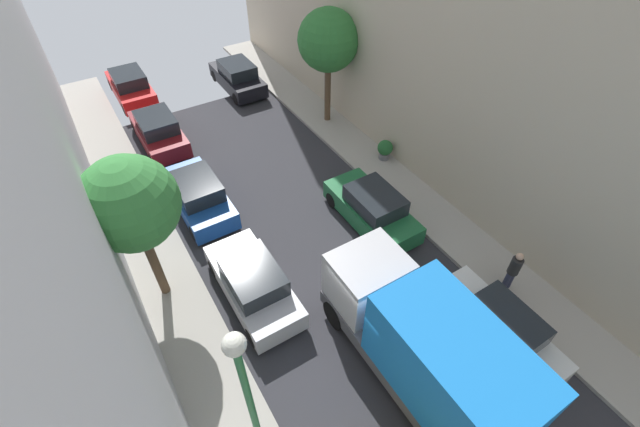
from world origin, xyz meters
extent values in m
plane|color=#2D2D33|center=(0.00, 0.00, 0.00)|extent=(32.00, 32.00, 0.00)
cube|color=#A8A399|center=(-5.00, 0.00, 0.07)|extent=(2.00, 44.00, 0.15)
cube|color=#A8A399|center=(5.00, 0.00, 0.07)|extent=(2.00, 44.00, 0.15)
cube|color=silver|center=(-2.70, 3.10, 0.55)|extent=(1.76, 4.20, 0.76)
cube|color=#1E2328|center=(-2.70, 2.95, 1.25)|extent=(1.56, 2.10, 0.64)
cylinder|color=black|center=(-3.48, 4.65, 0.32)|extent=(0.22, 0.64, 0.64)
cylinder|color=black|center=(-1.92, 4.65, 0.32)|extent=(0.22, 0.64, 0.64)
cylinder|color=black|center=(-3.48, 1.55, 0.32)|extent=(0.22, 0.64, 0.64)
cylinder|color=black|center=(-1.92, 1.55, 0.32)|extent=(0.22, 0.64, 0.64)
cube|color=#194799|center=(-2.70, 8.17, 0.55)|extent=(1.76, 4.20, 0.76)
cube|color=#1E2328|center=(-2.70, 8.02, 1.25)|extent=(1.56, 2.10, 0.64)
cylinder|color=black|center=(-3.48, 9.72, 0.32)|extent=(0.22, 0.64, 0.64)
cylinder|color=black|center=(-1.92, 9.72, 0.32)|extent=(0.22, 0.64, 0.64)
cylinder|color=black|center=(-3.48, 6.62, 0.32)|extent=(0.22, 0.64, 0.64)
cylinder|color=black|center=(-1.92, 6.62, 0.32)|extent=(0.22, 0.64, 0.64)
cube|color=maroon|center=(-2.70, 13.50, 0.55)|extent=(1.76, 4.20, 0.76)
cube|color=#1E2328|center=(-2.70, 13.35, 1.25)|extent=(1.56, 2.10, 0.64)
cylinder|color=black|center=(-3.48, 15.05, 0.32)|extent=(0.22, 0.64, 0.64)
cylinder|color=black|center=(-1.92, 15.05, 0.32)|extent=(0.22, 0.64, 0.64)
cylinder|color=black|center=(-3.48, 11.95, 0.32)|extent=(0.22, 0.64, 0.64)
cylinder|color=black|center=(-1.92, 11.95, 0.32)|extent=(0.22, 0.64, 0.64)
cube|color=red|center=(-2.70, 18.57, 0.55)|extent=(1.76, 4.20, 0.76)
cube|color=#1E2328|center=(-2.70, 18.42, 1.25)|extent=(1.56, 2.10, 0.64)
cylinder|color=black|center=(-3.48, 20.12, 0.32)|extent=(0.22, 0.64, 0.64)
cylinder|color=black|center=(-1.92, 20.12, 0.32)|extent=(0.22, 0.64, 0.64)
cylinder|color=black|center=(-3.48, 17.02, 0.32)|extent=(0.22, 0.64, 0.64)
cylinder|color=black|center=(-1.92, 17.02, 0.32)|extent=(0.22, 0.64, 0.64)
cube|color=white|center=(2.70, -2.22, 0.55)|extent=(1.76, 4.20, 0.76)
cube|color=#1E2328|center=(2.70, -2.37, 1.25)|extent=(1.56, 2.10, 0.64)
cylinder|color=black|center=(1.92, -0.67, 0.32)|extent=(0.22, 0.64, 0.64)
cylinder|color=black|center=(3.48, -0.67, 0.32)|extent=(0.22, 0.64, 0.64)
cylinder|color=black|center=(1.92, -3.77, 0.32)|extent=(0.22, 0.64, 0.64)
cylinder|color=black|center=(3.48, -3.77, 0.32)|extent=(0.22, 0.64, 0.64)
cube|color=#1E6638|center=(2.70, 3.91, 0.55)|extent=(1.76, 4.20, 0.76)
cube|color=#1E2328|center=(2.70, 3.76, 1.25)|extent=(1.56, 2.10, 0.64)
cylinder|color=black|center=(1.92, 5.46, 0.32)|extent=(0.22, 0.64, 0.64)
cylinder|color=black|center=(3.48, 5.46, 0.32)|extent=(0.22, 0.64, 0.64)
cylinder|color=black|center=(1.92, 2.36, 0.32)|extent=(0.22, 0.64, 0.64)
cylinder|color=black|center=(3.48, 2.36, 0.32)|extent=(0.22, 0.64, 0.64)
cube|color=black|center=(2.70, 16.55, 0.55)|extent=(1.76, 4.20, 0.76)
cube|color=#1E2328|center=(2.70, 16.40, 1.25)|extent=(1.56, 2.10, 0.64)
cylinder|color=black|center=(1.92, 18.10, 0.32)|extent=(0.22, 0.64, 0.64)
cylinder|color=black|center=(3.48, 18.10, 0.32)|extent=(0.22, 0.64, 0.64)
cylinder|color=black|center=(1.92, 15.00, 0.32)|extent=(0.22, 0.64, 0.64)
cylinder|color=black|center=(3.48, 15.00, 0.32)|extent=(0.22, 0.64, 0.64)
cube|color=#4C4C51|center=(0.00, -1.78, 0.73)|extent=(2.20, 6.60, 0.50)
cube|color=#B7B7BC|center=(0.00, 0.62, 1.83)|extent=(2.10, 1.80, 1.70)
cube|color=blue|center=(0.00, -2.78, 2.18)|extent=(2.24, 4.20, 2.40)
cylinder|color=black|center=(-0.98, 0.82, 0.48)|extent=(0.30, 0.96, 0.96)
cylinder|color=black|center=(0.98, 0.82, 0.48)|extent=(0.30, 0.96, 0.96)
cylinder|color=black|center=(0.98, -4.18, 0.48)|extent=(0.30, 0.96, 0.96)
cylinder|color=#2D334C|center=(4.49, -1.13, 0.56)|extent=(0.18, 0.18, 0.82)
cylinder|color=#2D334C|center=(4.71, -1.13, 0.56)|extent=(0.18, 0.18, 0.82)
cylinder|color=#262626|center=(4.60, -1.13, 1.29)|extent=(0.36, 0.36, 0.64)
sphere|color=tan|center=(4.60, -1.13, 1.75)|extent=(0.24, 0.24, 0.24)
cylinder|color=brown|center=(5.14, 10.93, 1.66)|extent=(0.30, 0.30, 3.01)
sphere|color=#2D7233|center=(5.14, 10.93, 4.21)|extent=(2.80, 2.80, 2.80)
cylinder|color=brown|center=(-5.19, 4.77, 1.62)|extent=(0.29, 0.29, 2.95)
sphere|color=#38843D|center=(-5.19, 4.77, 4.13)|extent=(2.74, 2.74, 2.74)
cylinder|color=slate|center=(5.57, 6.75, 0.30)|extent=(0.48, 0.48, 0.30)
sphere|color=#23602D|center=(5.57, 6.75, 0.73)|extent=(0.69, 0.69, 0.69)
cylinder|color=#26723F|center=(-4.60, -1.37, 2.69)|extent=(0.16, 0.16, 5.07)
sphere|color=white|center=(-4.60, -1.37, 5.44)|extent=(0.44, 0.44, 0.44)
camera|label=1|loc=(-5.29, -5.24, 12.09)|focal=24.19mm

